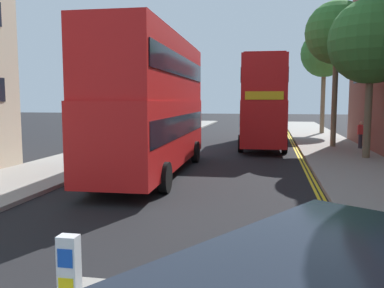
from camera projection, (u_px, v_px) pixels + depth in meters
sidewalk_right at (369, 178)px, 15.60m from camera, size 4.00×80.00×0.14m
sidewalk_left at (59, 167)px, 18.04m from camera, size 4.00×80.00×0.14m
kerb_line_outer at (319, 188)px, 14.05m from camera, size 0.10×56.00×0.01m
kerb_line_inner at (314, 188)px, 14.08m from camera, size 0.10×56.00×0.01m
keep_left_bollard at (69, 278)px, 5.62m from camera, size 0.36×0.28×1.11m
double_decker_bus_away at (153, 101)px, 16.53m from camera, size 3.04×10.87×5.64m
double_decker_bus_oncoming at (262, 100)px, 26.51m from camera, size 3.07×10.88×5.64m
pedestrian_far at (360, 134)px, 24.49m from camera, size 0.34×0.22×1.62m
street_tree_near at (324, 54)px, 35.23m from camera, size 4.06×4.06×8.96m
street_tree_mid at (371, 42)px, 19.97m from camera, size 4.19×4.19×7.90m
street_tree_distant at (337, 33)px, 24.91m from camera, size 3.88×3.88×8.99m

